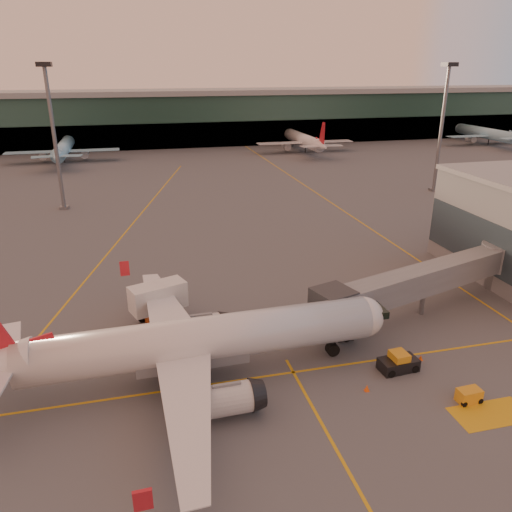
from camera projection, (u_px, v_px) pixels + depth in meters
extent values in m
plane|color=#4C4F54|center=(251.00, 418.00, 37.83)|extent=(600.00, 600.00, 0.00)
cube|color=gold|center=(237.00, 380.00, 42.36)|extent=(80.00, 0.25, 0.01)
cube|color=gold|center=(119.00, 240.00, 76.32)|extent=(31.30, 115.98, 0.01)
cube|color=gold|center=(310.00, 189.00, 108.03)|extent=(0.25, 160.00, 0.01)
cube|color=gold|center=(357.00, 486.00, 31.72)|extent=(0.25, 30.00, 0.01)
cube|color=gold|center=(491.00, 414.00, 38.29)|extent=(6.00, 3.00, 0.01)
cube|color=#19382D|center=(150.00, 121.00, 163.59)|extent=(400.00, 18.00, 16.00)
cube|color=gray|center=(148.00, 93.00, 160.44)|extent=(400.00, 20.00, 1.60)
cube|color=black|center=(152.00, 137.00, 157.32)|extent=(400.00, 1.00, 8.00)
cube|color=#2D3D47|center=(483.00, 244.00, 59.84)|extent=(0.30, 21.60, 6.00)
cylinder|color=slate|center=(55.00, 141.00, 88.60)|extent=(0.70, 0.70, 25.00)
cube|color=black|center=(44.00, 64.00, 84.06)|extent=(2.40, 2.40, 0.80)
cube|color=slate|center=(64.00, 207.00, 92.99)|extent=(1.60, 1.60, 0.50)
cylinder|color=slate|center=(441.00, 131.00, 101.98)|extent=(0.70, 0.70, 25.00)
cube|color=black|center=(450.00, 64.00, 97.43)|extent=(2.40, 2.40, 0.80)
cube|color=slate|center=(433.00, 189.00, 106.37)|extent=(1.60, 1.60, 0.50)
cylinder|color=white|center=(204.00, 339.00, 41.49)|extent=(29.33, 4.47, 3.75)
sphere|color=white|center=(363.00, 317.00, 45.13)|extent=(3.68, 3.68, 3.68)
cube|color=black|center=(374.00, 311.00, 45.23)|extent=(1.75, 2.48, 0.66)
cylinder|color=silver|center=(227.00, 399.00, 37.28)|extent=(3.98, 2.54, 2.44)
cylinder|color=black|center=(184.00, 389.00, 39.81)|extent=(1.72, 1.35, 1.69)
cylinder|color=black|center=(183.00, 384.00, 39.62)|extent=(0.34, 0.34, 1.03)
cube|color=white|center=(0.00, 342.00, 40.26)|extent=(3.98, 6.48, 0.19)
cylinder|color=silver|center=(202.00, 327.00, 47.55)|extent=(3.98, 2.54, 2.44)
cylinder|color=black|center=(176.00, 357.00, 44.20)|extent=(1.72, 1.35, 1.69)
cylinder|color=black|center=(176.00, 352.00, 44.01)|extent=(0.34, 0.34, 1.03)
cube|color=slate|center=(191.00, 353.00, 41.66)|extent=(9.34, 3.23, 1.50)
cylinder|color=black|center=(332.00, 349.00, 45.46)|extent=(1.20, 0.78, 1.18)
cube|color=slate|center=(425.00, 279.00, 52.34)|extent=(25.20, 10.13, 2.70)
cube|color=#2D3035|center=(333.00, 305.00, 46.77)|extent=(4.26, 4.26, 3.00)
cube|color=#2D3035|center=(342.00, 325.00, 48.94)|extent=(1.60, 2.40, 2.40)
cylinder|color=black|center=(346.00, 338.00, 48.23)|extent=(0.80, 0.40, 0.80)
cylinder|color=black|center=(337.00, 327.00, 50.23)|extent=(0.80, 0.40, 0.80)
cylinder|color=slate|center=(422.00, 302.00, 53.30)|extent=(0.50, 0.50, 2.75)
cylinder|color=slate|center=(500.00, 256.00, 58.58)|extent=(4.40, 4.40, 3.00)
cylinder|color=slate|center=(496.00, 277.00, 59.54)|extent=(2.40, 2.40, 2.75)
cube|color=#C74F1C|center=(162.00, 316.00, 51.76)|extent=(3.71, 3.24, 1.45)
cube|color=silver|center=(158.00, 297.00, 50.79)|extent=(6.11, 4.19, 2.71)
cylinder|color=black|center=(151.00, 327.00, 50.05)|extent=(0.94, 0.62, 0.87)
cylinder|color=black|center=(182.00, 318.00, 51.87)|extent=(0.94, 0.62, 0.87)
cube|color=orange|center=(469.00, 395.00, 39.54)|extent=(1.90, 1.19, 1.11)
cylinder|color=black|center=(464.00, 404.00, 39.05)|extent=(0.47, 0.25, 0.46)
cylinder|color=black|center=(480.00, 401.00, 39.44)|extent=(0.47, 0.25, 0.46)
cube|color=black|center=(398.00, 364.00, 43.68)|extent=(3.48, 2.02, 1.09)
cube|color=orange|center=(399.00, 357.00, 43.41)|extent=(1.49, 1.68, 0.89)
cylinder|color=black|center=(391.00, 374.00, 42.70)|extent=(0.71, 0.35, 0.69)
cylinder|color=black|center=(415.00, 369.00, 43.39)|extent=(0.71, 0.35, 0.69)
cone|color=#FE570D|center=(421.00, 358.00, 45.21)|extent=(0.40, 0.40, 0.51)
cube|color=#FE570D|center=(420.00, 360.00, 45.29)|extent=(0.35, 0.35, 0.03)
cone|color=#FE570D|center=(164.00, 294.00, 57.68)|extent=(0.44, 0.44, 0.56)
cube|color=#FE570D|center=(164.00, 296.00, 57.78)|extent=(0.38, 0.38, 0.03)
cone|color=#FE570D|center=(367.00, 388.00, 40.93)|extent=(0.45, 0.45, 0.57)
cube|color=#FE570D|center=(367.00, 391.00, 41.03)|extent=(0.38, 0.38, 0.03)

